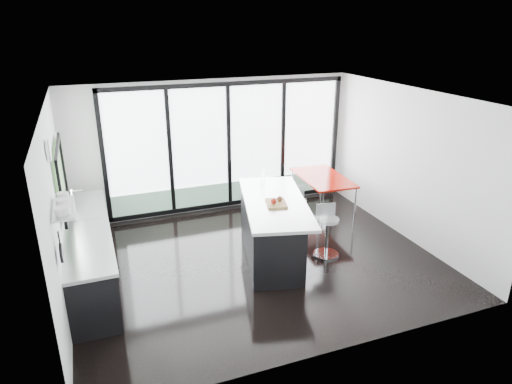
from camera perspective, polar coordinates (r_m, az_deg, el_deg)
name	(u,v)px	position (r m, az deg, el deg)	size (l,w,h in m)	color
floor	(257,260)	(8.00, 0.10, -8.54)	(6.00, 5.00, 0.00)	black
ceiling	(257,98)	(7.05, 0.11, 11.68)	(6.00, 5.00, 0.00)	white
wall_back	(227,152)	(9.75, -3.60, 5.05)	(6.00, 0.09, 2.80)	silver
wall_front	(335,254)	(5.35, 9.81, -7.67)	(6.00, 0.00, 2.80)	silver
wall_left	(59,193)	(7.19, -23.45, -0.13)	(0.26, 5.00, 2.80)	silver
wall_right	(409,165)	(8.88, 18.53, 3.24)	(0.00, 5.00, 2.80)	silver
counter_cabinets	(90,253)	(7.72, -20.04, -7.14)	(0.69, 3.24, 1.36)	black
island	(270,227)	(8.01, 1.75, -4.37)	(1.62, 2.64, 1.31)	black
bar_stool_near	(327,237)	(8.10, 8.86, -5.55)	(0.45, 0.45, 0.71)	silver
bar_stool_far	(295,219)	(8.67, 4.91, -3.34)	(0.48, 0.48, 0.77)	silver
red_table	(322,195)	(9.77, 8.25, -0.40)	(0.88, 1.55, 0.83)	#991308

